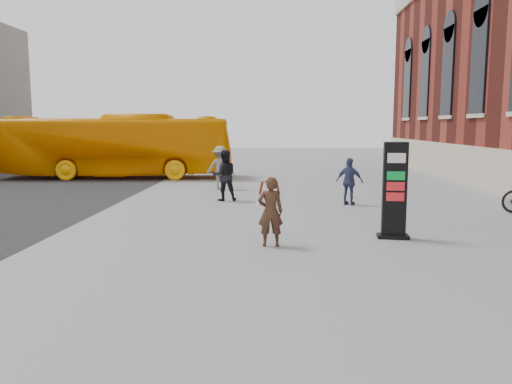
{
  "coord_description": "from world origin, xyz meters",
  "views": [
    {
      "loc": [
        0.58,
        -10.75,
        2.74
      ],
      "look_at": [
        0.1,
        1.36,
        1.11
      ],
      "focal_mm": 35.0,
      "sensor_mm": 36.0,
      "label": 1
    }
  ],
  "objects_px": {
    "info_pylon": "(395,191)",
    "bus": "(118,146)",
    "woman": "(270,211)",
    "pedestrian_a": "(224,175)",
    "pedestrian_c": "(350,181)",
    "pedestrian_b": "(220,168)"
  },
  "relations": [
    {
      "from": "bus",
      "to": "pedestrian_b",
      "type": "height_order",
      "value": "bus"
    },
    {
      "from": "pedestrian_a",
      "to": "woman",
      "type": "bearing_deg",
      "value": 91.31
    },
    {
      "from": "pedestrian_b",
      "to": "pedestrian_c",
      "type": "relative_size",
      "value": 1.14
    },
    {
      "from": "pedestrian_b",
      "to": "info_pylon",
      "type": "bearing_deg",
      "value": 119.9
    },
    {
      "from": "pedestrian_b",
      "to": "pedestrian_c",
      "type": "bearing_deg",
      "value": 140.24
    },
    {
      "from": "bus",
      "to": "pedestrian_b",
      "type": "relative_size",
      "value": 6.4
    },
    {
      "from": "info_pylon",
      "to": "pedestrian_b",
      "type": "xyz_separation_m",
      "value": [
        -5.25,
        9.28,
        -0.24
      ]
    },
    {
      "from": "bus",
      "to": "pedestrian_c",
      "type": "bearing_deg",
      "value": -131.88
    },
    {
      "from": "woman",
      "to": "pedestrian_a",
      "type": "distance_m",
      "value": 7.07
    },
    {
      "from": "info_pylon",
      "to": "pedestrian_a",
      "type": "relative_size",
      "value": 1.27
    },
    {
      "from": "woman",
      "to": "bus",
      "type": "bearing_deg",
      "value": -67.58
    },
    {
      "from": "woman",
      "to": "pedestrian_b",
      "type": "height_order",
      "value": "pedestrian_b"
    },
    {
      "from": "woman",
      "to": "bus",
      "type": "distance_m",
      "value": 16.73
    },
    {
      "from": "woman",
      "to": "pedestrian_a",
      "type": "relative_size",
      "value": 0.86
    },
    {
      "from": "info_pylon",
      "to": "pedestrian_b",
      "type": "height_order",
      "value": "info_pylon"
    },
    {
      "from": "pedestrian_b",
      "to": "pedestrian_c",
      "type": "distance_m",
      "value": 6.45
    },
    {
      "from": "info_pylon",
      "to": "bus",
      "type": "bearing_deg",
      "value": 133.91
    },
    {
      "from": "woman",
      "to": "pedestrian_b",
      "type": "xyz_separation_m",
      "value": [
        -2.27,
        10.18,
        0.11
      ]
    },
    {
      "from": "woman",
      "to": "pedestrian_c",
      "type": "relative_size",
      "value": 0.98
    },
    {
      "from": "info_pylon",
      "to": "pedestrian_a",
      "type": "bearing_deg",
      "value": 133.47
    },
    {
      "from": "bus",
      "to": "pedestrian_a",
      "type": "bearing_deg",
      "value": -144.0
    },
    {
      "from": "woman",
      "to": "pedestrian_a",
      "type": "height_order",
      "value": "pedestrian_a"
    }
  ]
}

